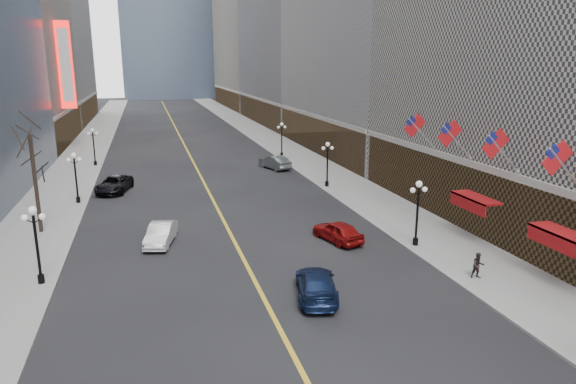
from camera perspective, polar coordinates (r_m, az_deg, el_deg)
sidewalk_east at (r=73.41m, az=0.17°, el=4.55°), size 6.00×230.00×0.15m
sidewalk_west at (r=71.29m, az=-22.09°, el=3.23°), size 6.00×230.00×0.15m
lane_line at (r=80.84m, az=-11.42°, el=5.11°), size 0.25×200.00×0.02m
bldg_east_c at (r=112.11m, az=3.24°, el=20.19°), size 26.60×40.60×48.80m
streetlamp_east_1 at (r=35.63m, az=14.22°, el=-1.56°), size 1.26×0.44×4.52m
streetlamp_east_2 at (r=51.61m, az=4.40°, el=3.62°), size 1.26×0.44×4.52m
streetlamp_east_3 at (r=68.59m, az=-0.70°, el=6.27°), size 1.26×0.44×4.52m
streetlamp_west_1 at (r=31.79m, az=-26.22°, el=-4.51°), size 1.26×0.44×4.52m
streetlamp_west_2 at (r=49.04m, az=-22.55°, el=2.02°), size 1.26×0.44×4.52m
streetlamp_west_3 at (r=66.68m, az=-20.80°, el=5.12°), size 1.26×0.44×4.52m
flag_2 at (r=30.47m, az=27.95°, el=3.07°), size 2.87×0.12×2.87m
flag_3 at (r=34.22m, az=22.28°, el=4.71°), size 2.87×0.12×2.87m
flag_4 at (r=38.25m, az=17.75°, el=5.98°), size 2.87×0.12×2.87m
flag_5 at (r=42.49m, az=14.09°, el=6.97°), size 2.87×0.12×2.87m
awning_b at (r=31.97m, az=28.12°, el=-4.30°), size 1.40×4.00×0.93m
awning_c at (r=37.86m, az=19.92°, el=-0.78°), size 1.40×4.00×0.93m
theatre_marquee at (r=80.40m, az=-23.49°, el=12.79°), size 2.00×0.55×12.00m
tree_west_far at (r=40.97m, az=-26.61°, el=4.17°), size 3.60×3.60×7.92m
car_nb_mid at (r=36.85m, az=-13.96°, el=-4.55°), size 2.58×4.69×1.47m
car_nb_far at (r=52.95m, az=-18.75°, el=0.82°), size 3.84×6.02×1.55m
car_sb_near at (r=28.03m, az=3.16°, el=-10.18°), size 3.20×5.43×1.48m
car_sb_mid at (r=36.49m, az=5.54°, el=-4.35°), size 2.90×4.69×1.49m
car_sb_far at (r=61.26m, az=-1.49°, el=3.33°), size 3.25×5.21×1.62m
ped_east_walk at (r=31.86m, az=20.37°, el=-7.67°), size 0.80×0.53×1.53m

